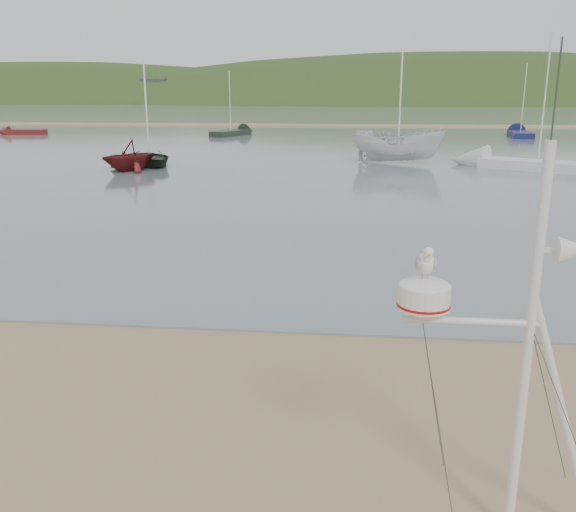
# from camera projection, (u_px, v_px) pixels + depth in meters

# --- Properties ---
(ground) EXTENTS (560.00, 560.00, 0.00)m
(ground) POSITION_uv_depth(u_px,v_px,m) (69.00, 455.00, 7.24)
(ground) COLOR #8E7352
(ground) RESTS_ON ground
(water) EXTENTS (560.00, 256.00, 0.04)m
(water) POSITION_uv_depth(u_px,v_px,m) (339.00, 110.00, 133.90)
(water) COLOR slate
(water) RESTS_ON ground
(sandbar) EXTENTS (560.00, 7.00, 0.07)m
(sandbar) POSITION_uv_depth(u_px,v_px,m) (327.00, 126.00, 74.39)
(sandbar) COLOR #8E7352
(sandbar) RESTS_ON water
(hill_ridge) EXTENTS (620.00, 180.00, 80.00)m
(hill_ridge) POSITION_uv_depth(u_px,v_px,m) (393.00, 155.00, 236.03)
(hill_ridge) COLOR #253A17
(hill_ridge) RESTS_ON ground
(far_cottages) EXTENTS (294.40, 6.30, 8.00)m
(far_cottages) POSITION_uv_depth(u_px,v_px,m) (354.00, 91.00, 193.97)
(far_cottages) COLOR white
(far_cottages) RESTS_ON ground
(mast_rig) EXTENTS (2.04, 2.18, 4.61)m
(mast_rig) POSITION_uv_depth(u_px,v_px,m) (514.00, 432.00, 5.66)
(mast_rig) COLOR silver
(mast_rig) RESTS_ON ground
(boat_dark) EXTENTS (3.05, 2.53, 4.35)m
(boat_dark) POSITION_uv_depth(u_px,v_px,m) (147.00, 127.00, 34.16)
(boat_dark) COLOR black
(boat_dark) RESTS_ON water
(boat_red) EXTENTS (3.17, 2.98, 3.16)m
(boat_red) POSITION_uv_depth(u_px,v_px,m) (128.00, 141.00, 32.15)
(boat_red) COLOR #5C1515
(boat_red) RESTS_ON water
(boat_white) EXTENTS (2.43, 2.38, 5.38)m
(boat_white) POSITION_uv_depth(u_px,v_px,m) (400.00, 117.00, 35.35)
(boat_white) COLOR silver
(boat_white) RESTS_ON water
(dinghy_red_far) EXTENTS (4.93, 1.67, 1.18)m
(dinghy_red_far) POSITION_uv_depth(u_px,v_px,m) (16.00, 132.00, 59.56)
(dinghy_red_far) COLOR #5C1515
(dinghy_red_far) RESTS_ON ground
(sailboat_dark_mid) EXTENTS (3.94, 6.55, 6.43)m
(sailboat_dark_mid) POSITION_uv_depth(u_px,v_px,m) (240.00, 132.00, 59.39)
(sailboat_dark_mid) COLOR black
(sailboat_dark_mid) RESTS_ON ground
(sailboat_white_near) EXTENTS (7.81, 5.50, 7.79)m
(sailboat_white_near) POSITION_uv_depth(u_px,v_px,m) (497.00, 162.00, 34.16)
(sailboat_white_near) COLOR silver
(sailboat_white_near) RESTS_ON ground
(sailboat_blue_far) EXTENTS (2.58, 7.41, 7.20)m
(sailboat_blue_far) POSITION_uv_depth(u_px,v_px,m) (517.00, 133.00, 58.27)
(sailboat_blue_far) COLOR #141946
(sailboat_blue_far) RESTS_ON ground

